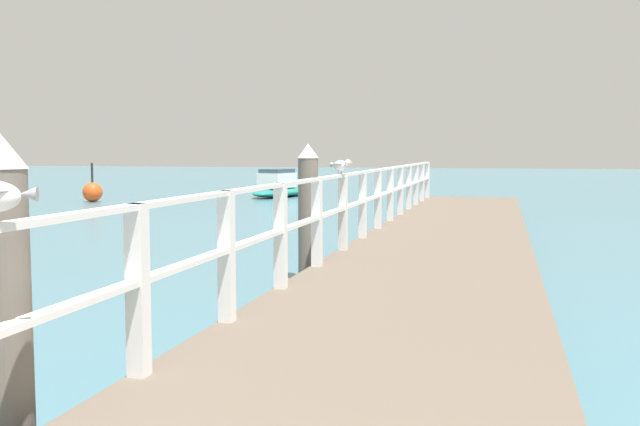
{
  "coord_description": "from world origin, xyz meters",
  "views": [
    {
      "loc": [
        0.93,
        -0.29,
        1.81
      ],
      "look_at": [
        -1.93,
        11.19,
        0.81
      ],
      "focal_mm": 41.06,
      "sensor_mm": 36.0,
      "label": 1
    }
  ],
  "objects_px": {
    "dock_piling_far": "(308,212)",
    "seagull_background": "(341,165)",
    "dock_piling_near": "(5,306)",
    "channel_buoy": "(93,192)",
    "boat_3": "(280,187)"
  },
  "relations": [
    {
      "from": "dock_piling_far",
      "to": "seagull_background",
      "type": "distance_m",
      "value": 0.83
    },
    {
      "from": "dock_piling_far",
      "to": "seagull_background",
      "type": "height_order",
      "value": "dock_piling_far"
    },
    {
      "from": "dock_piling_near",
      "to": "channel_buoy",
      "type": "bearing_deg",
      "value": 120.13
    },
    {
      "from": "dock_piling_near",
      "to": "boat_3",
      "type": "distance_m",
      "value": 25.28
    },
    {
      "from": "seagull_background",
      "to": "boat_3",
      "type": "relative_size",
      "value": 0.09
    },
    {
      "from": "dock_piling_far",
      "to": "channel_buoy",
      "type": "relative_size",
      "value": 1.37
    },
    {
      "from": "dock_piling_near",
      "to": "dock_piling_far",
      "type": "bearing_deg",
      "value": 90.0
    },
    {
      "from": "dock_piling_far",
      "to": "seagull_background",
      "type": "bearing_deg",
      "value": 42.4
    },
    {
      "from": "dock_piling_near",
      "to": "boat_3",
      "type": "xyz_separation_m",
      "value": [
        -5.97,
        24.56,
        -0.6
      ]
    },
    {
      "from": "dock_piling_near",
      "to": "dock_piling_far",
      "type": "distance_m",
      "value": 6.45
    },
    {
      "from": "dock_piling_near",
      "to": "boat_3",
      "type": "relative_size",
      "value": 0.44
    },
    {
      "from": "dock_piling_far",
      "to": "boat_3",
      "type": "relative_size",
      "value": 0.44
    },
    {
      "from": "dock_piling_near",
      "to": "seagull_background",
      "type": "relative_size",
      "value": 4.87
    },
    {
      "from": "boat_3",
      "to": "channel_buoy",
      "type": "xyz_separation_m",
      "value": [
        -5.66,
        -4.52,
        -0.01
      ]
    },
    {
      "from": "dock_piling_far",
      "to": "boat_3",
      "type": "bearing_deg",
      "value": 108.25
    }
  ]
}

